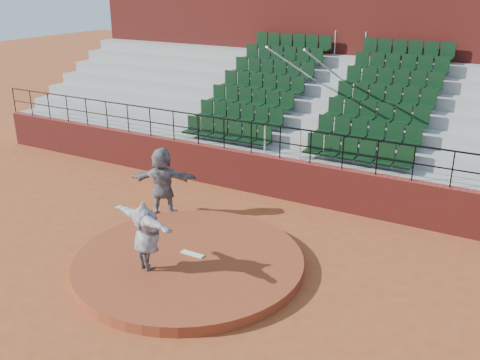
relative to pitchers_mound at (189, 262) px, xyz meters
name	(u,v)px	position (x,y,z in m)	size (l,w,h in m)	color
ground	(189,266)	(0.00, 0.00, -0.12)	(90.00, 90.00, 0.00)	#9F4A23
pitchers_mound	(189,262)	(0.00, 0.00, 0.00)	(5.50, 5.50, 0.25)	brown
pitching_rubber	(192,254)	(0.00, 0.15, 0.14)	(0.60, 0.15, 0.03)	white
boundary_wall	(279,178)	(0.00, 5.00, 0.53)	(24.00, 0.30, 1.30)	maroon
wall_railing	(280,135)	(0.00, 5.00, 1.90)	(24.04, 0.05, 1.03)	black
seating_deck	(323,126)	(0.00, 8.65, 1.32)	(24.00, 5.97, 4.63)	#999994
press_box_facade	(361,54)	(0.00, 12.60, 3.43)	(24.00, 3.00, 7.10)	maroon
pitcher	(146,236)	(-0.52, -0.88, 0.96)	(2.05, 0.56, 1.67)	black
fielder	(163,182)	(-2.37, 2.17, 0.89)	(1.89, 0.60, 2.04)	black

